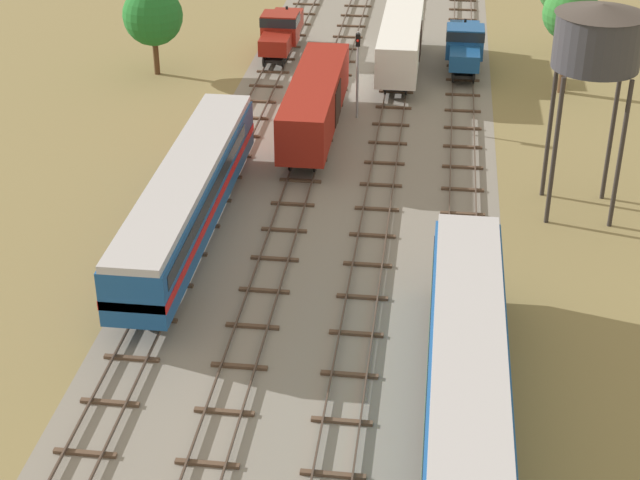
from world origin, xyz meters
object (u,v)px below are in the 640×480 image
Objects in this scene: shunter_loco_far_left_farther at (281,30)px; water_tower at (598,39)px; passenger_coach_centre_nearest at (467,392)px; freight_boxcar_centre_left_midfar at (401,39)px; freight_boxcar_left_mid at (315,100)px; shunter_loco_centre_far at (465,44)px; diesel_railcar_far_left_near at (188,193)px; signal_post_nearest at (358,64)px.

water_tower is (19.87, -23.65, 7.54)m from shunter_loco_far_left_farther.
shunter_loco_far_left_farther is at bearing 130.04° from water_tower.
freight_boxcar_centre_left_midfar is (-4.61, 41.48, -0.16)m from passenger_coach_centre_nearest.
water_tower is (15.25, -8.14, 7.10)m from freight_boxcar_left_mid.
water_tower is at bearing -28.09° from freight_boxcar_left_mid.
freight_boxcar_left_mid is at bearing 151.91° from water_tower.
freight_boxcar_left_mid is at bearing -123.65° from shunter_loco_centre_far.
freight_boxcar_centre_left_midfar reaches higher than shunter_loco_centre_far.
freight_boxcar_centre_left_midfar is (4.61, 13.03, 0.00)m from freight_boxcar_left_mid.
shunter_loco_centre_far is (13.84, 27.77, -0.59)m from diesel_railcar_far_left_near.
freight_boxcar_centre_left_midfar is 1.65× the size of shunter_loco_centre_far.
diesel_railcar_far_left_near is at bearing -108.37° from freight_boxcar_left_mid.
freight_boxcar_centre_left_midfar is at bearing 76.33° from signal_post_nearest.
shunter_loco_centre_far is at bearing 56.35° from freight_boxcar_left_mid.
shunter_loco_far_left_farther is at bearing 90.00° from diesel_railcar_far_left_near.
shunter_loco_far_left_farther is 13.94m from signal_post_nearest.
signal_post_nearest is at bearing -60.00° from shunter_loco_far_left_farther.
shunter_loco_far_left_farther is (-13.84, 1.65, 0.00)m from shunter_loco_centre_far.
freight_boxcar_left_mid is 16.19m from shunter_loco_far_left_farther.
shunter_loco_centre_far is (9.22, 13.85, -0.44)m from freight_boxcar_left_mid.
passenger_coach_centre_nearest is 32.73m from signal_post_nearest.
shunter_loco_far_left_farther is 0.75× the size of water_tower.
shunter_loco_centre_far is 12.55m from signal_post_nearest.
freight_boxcar_centre_left_midfar is at bearing 96.34° from passenger_coach_centre_nearest.
water_tower reaches higher than signal_post_nearest.
shunter_loco_centre_far is at bearing 105.33° from water_tower.
passenger_coach_centre_nearest reaches higher than shunter_loco_far_left_farther.
diesel_railcar_far_left_near is 3.53× the size of signal_post_nearest.
diesel_railcar_far_left_near is 1.46× the size of freight_boxcar_left_mid.
freight_boxcar_left_mid is at bearing 71.63° from diesel_railcar_far_left_near.
passenger_coach_centre_nearest is 2.60× the size of shunter_loco_far_left_farther.
freight_boxcar_centre_left_midfar reaches higher than shunter_loco_far_left_farther.
passenger_coach_centre_nearest is at bearing -106.54° from water_tower.
diesel_railcar_far_left_near reaches higher than shunter_loco_far_left_farther.
freight_boxcar_left_mid is 13.83m from freight_boxcar_centre_left_midfar.
diesel_railcar_far_left_near is 29.43m from shunter_loco_far_left_farther.
water_tower is at bearing 73.46° from passenger_coach_centre_nearest.
shunter_loco_centre_far is at bearing 10.09° from freight_boxcar_centre_left_midfar.
shunter_loco_centre_far is 1.46× the size of signal_post_nearest.
freight_boxcar_left_mid is 1.65× the size of shunter_loco_centre_far.
passenger_coach_centre_nearest is 2.60× the size of shunter_loco_centre_far.
signal_post_nearest is (6.92, -11.99, 1.65)m from shunter_loco_far_left_farther.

